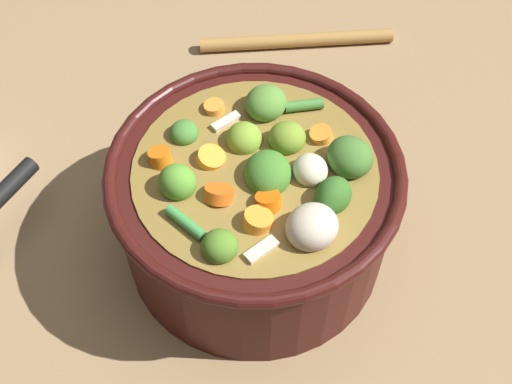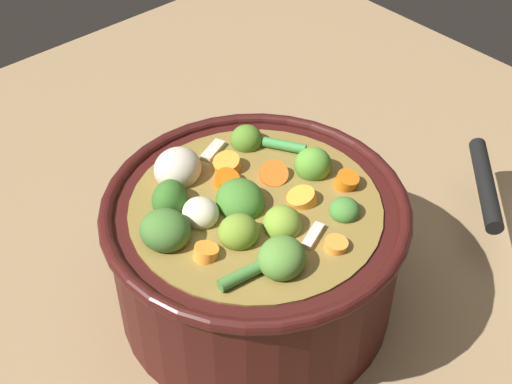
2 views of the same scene
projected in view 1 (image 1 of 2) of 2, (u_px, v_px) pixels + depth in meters
name	position (u px, v px, depth m)	size (l,w,h in m)	color
ground_plane	(255.00, 243.00, 0.69)	(1.10, 1.10, 0.00)	#8C704C
cooking_pot	(256.00, 205.00, 0.63)	(0.27, 0.27, 0.15)	#38110F
wooden_spoon	(290.00, 5.00, 0.90)	(0.21, 0.25, 0.02)	#A27539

